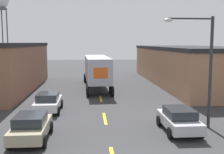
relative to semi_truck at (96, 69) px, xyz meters
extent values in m
cube|color=gold|center=(0.26, -14.11, -2.33)|extent=(0.20, 3.14, 0.01)
cube|color=gold|center=(0.26, -6.86, -2.33)|extent=(0.20, 3.14, 0.01)
cube|color=#9E7051|center=(12.60, 2.68, -0.05)|extent=(9.70, 27.11, 4.57)
cube|color=#232326|center=(12.60, 2.68, 2.43)|extent=(9.90, 27.31, 0.40)
cube|color=navy|center=(-0.23, 5.46, -0.42)|extent=(2.49, 3.05, 2.73)
cube|color=#A8A8B2|center=(0.06, -1.51, 0.19)|extent=(2.92, 10.49, 2.65)
cube|color=#E55619|center=(0.28, -6.73, 0.19)|extent=(1.37, 0.09, 1.06)
cylinder|color=black|center=(1.00, 5.88, -1.79)|extent=(0.33, 1.11, 1.10)
cylinder|color=black|center=(-1.48, 5.77, -1.79)|extent=(0.33, 1.11, 1.10)
cylinder|color=black|center=(1.05, 4.70, -1.79)|extent=(0.33, 1.11, 1.10)
cylinder|color=black|center=(-1.44, 4.59, -1.79)|extent=(0.33, 1.11, 1.10)
cylinder|color=black|center=(1.43, -4.46, -1.79)|extent=(0.33, 1.11, 1.10)
cylinder|color=black|center=(-1.06, -4.56, -1.79)|extent=(0.33, 1.11, 1.10)
cylinder|color=black|center=(1.49, -5.86, -1.79)|extent=(0.33, 1.11, 1.10)
cylinder|color=black|center=(-1.00, -5.96, -1.79)|extent=(0.33, 1.11, 1.10)
cube|color=tan|center=(-4.13, -18.32, -1.68)|extent=(1.81, 4.17, 0.61)
cube|color=#23282D|center=(-4.13, -18.44, -1.10)|extent=(1.59, 2.17, 0.55)
cylinder|color=black|center=(-3.22, -17.02, -1.99)|extent=(0.22, 0.69, 0.69)
cylinder|color=black|center=(-5.03, -17.02, -1.99)|extent=(0.22, 0.69, 0.69)
cylinder|color=black|center=(-3.22, -19.61, -1.99)|extent=(0.22, 0.69, 0.69)
cylinder|color=black|center=(-5.03, -19.61, -1.99)|extent=(0.22, 0.69, 0.69)
cube|color=#B2B2B7|center=(4.65, -17.51, -1.68)|extent=(1.81, 4.17, 0.61)
cube|color=#23282D|center=(4.65, -17.63, -1.10)|extent=(1.59, 2.17, 0.55)
cylinder|color=black|center=(5.56, -16.22, -1.99)|extent=(0.22, 0.69, 0.69)
cylinder|color=black|center=(3.75, -16.22, -1.99)|extent=(0.22, 0.69, 0.69)
cylinder|color=black|center=(5.56, -18.80, -1.99)|extent=(0.22, 0.69, 0.69)
cylinder|color=black|center=(3.75, -18.80, -1.99)|extent=(0.22, 0.69, 0.69)
cube|color=silver|center=(-4.13, -11.65, -1.68)|extent=(1.81, 4.17, 0.61)
cube|color=#23282D|center=(-4.13, -11.77, -1.10)|extent=(1.59, 2.17, 0.55)
cylinder|color=black|center=(-3.22, -10.36, -1.99)|extent=(0.22, 0.69, 0.69)
cylinder|color=black|center=(-5.03, -10.36, -1.99)|extent=(0.22, 0.69, 0.69)
cylinder|color=black|center=(-3.22, -12.94, -1.99)|extent=(0.22, 0.69, 0.69)
cylinder|color=black|center=(-5.03, -12.94, -1.99)|extent=(0.22, 0.69, 0.69)
cylinder|color=#47474C|center=(-20.30, 35.53, 4.47)|extent=(0.28, 0.28, 13.61)
cylinder|color=#47474C|center=(-21.89, 37.12, 4.47)|extent=(0.28, 0.28, 13.61)
cylinder|color=#2D2D30|center=(6.84, -16.87, 1.22)|extent=(0.20, 0.20, 7.10)
cylinder|color=#2D2D30|center=(5.43, -16.87, 4.62)|extent=(2.81, 0.11, 0.11)
ellipsoid|color=silver|center=(4.02, -16.87, 4.52)|extent=(0.56, 0.32, 0.22)
camera|label=1|loc=(-0.82, -33.98, 3.15)|focal=45.00mm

